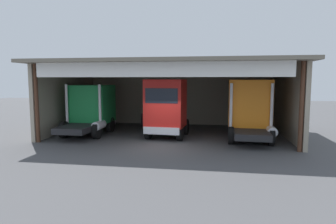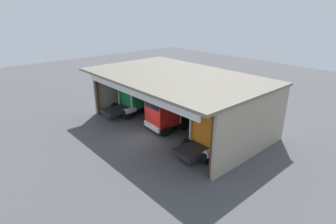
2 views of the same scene
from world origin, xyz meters
name	(u,v)px [view 2 (image 2 of 2)]	position (x,y,z in m)	size (l,w,h in m)	color
ground_plane	(140,139)	(0.00, 0.00, 0.00)	(80.00, 80.00, 0.00)	#4C4C4F
workshop_shed	(185,88)	(0.00, 5.11, 3.48)	(15.97, 10.11, 4.88)	#9E937F
truck_green_center_bay	(134,96)	(-5.44, 3.30, 1.79)	(2.72, 5.21, 3.45)	#197F3D
truck_red_left_bay	(164,110)	(-0.05, 2.68, 1.95)	(2.60, 4.43, 3.76)	red
truck_orange_right_bay	(212,127)	(5.18, 2.91, 1.96)	(2.75, 4.78, 3.73)	orange
oil_drum	(186,105)	(-2.53, 7.84, 0.44)	(0.58, 0.58, 0.88)	#B21E19
tool_cart	(184,106)	(-2.44, 7.57, 0.50)	(0.90, 0.60, 1.00)	black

